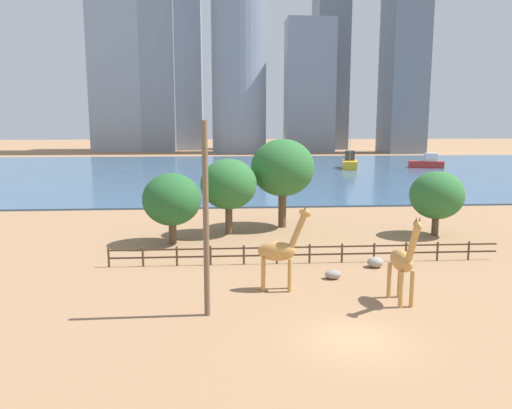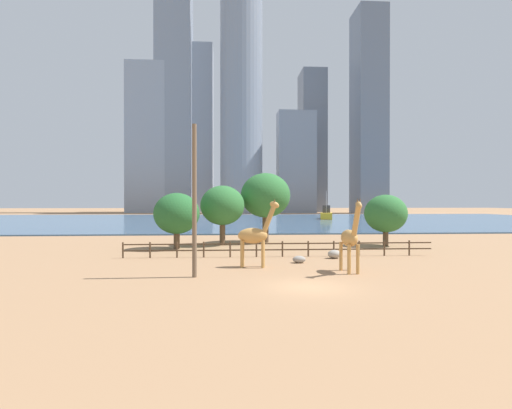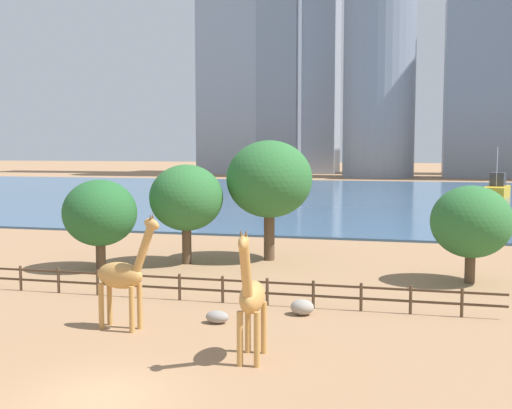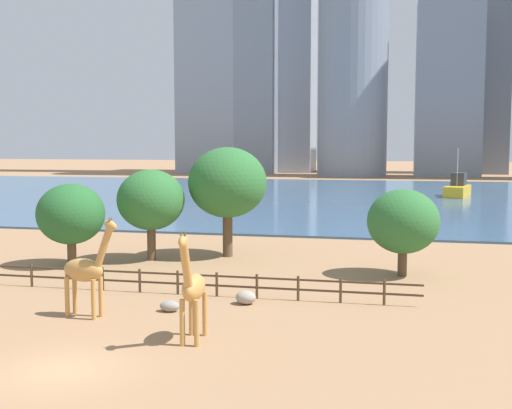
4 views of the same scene
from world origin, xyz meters
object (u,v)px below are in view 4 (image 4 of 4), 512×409
object	(u,v)px
tree_right_tall	(71,214)
boulder_by_pole	(170,306)
tree_left_small	(227,183)
boat_ferry	(458,188)
tree_left_large	(151,200)
tree_center_broad	(403,222)
boulder_near_fence	(246,297)
giraffe_tall	(86,270)
giraffe_companion	(193,288)

from	to	relation	value
tree_right_tall	boulder_by_pole	bearing A→B (deg)	-42.93
tree_left_small	boat_ferry	size ratio (longest dim) A/B	0.93
tree_left_large	tree_center_broad	size ratio (longest dim) A/B	1.18
boulder_near_fence	boulder_by_pole	distance (m)	3.95
tree_left_large	boat_ferry	size ratio (longest dim) A/B	0.75
tree_right_tall	boulder_near_fence	bearing A→B (deg)	-28.65
tree_center_broad	giraffe_tall	bearing A→B (deg)	-138.68
giraffe_tall	boulder_by_pole	bearing A→B (deg)	35.26
boulder_near_fence	boulder_by_pole	size ratio (longest dim) A/B	1.06
giraffe_tall	tree_center_broad	xyz separation A→B (m)	(14.54, 12.78, 1.13)
tree_left_large	giraffe_tall	bearing A→B (deg)	-80.04
tree_left_small	boat_ferry	bearing A→B (deg)	69.68
tree_center_broad	giraffe_companion	bearing A→B (deg)	-118.99
boulder_by_pole	giraffe_tall	bearing A→B (deg)	-152.94
boulder_near_fence	giraffe_tall	bearing A→B (deg)	-149.47
tree_right_tall	boat_ferry	bearing A→B (deg)	64.08
giraffe_tall	boat_ferry	xyz separation A→B (m)	(23.09, 73.30, -0.85)
tree_left_large	tree_right_tall	xyz separation A→B (m)	(-4.41, -3.12, -0.75)
boulder_by_pole	boat_ferry	world-z (taller)	boat_ferry
boulder_near_fence	tree_right_tall	size ratio (longest dim) A/B	0.19
giraffe_tall	boat_ferry	world-z (taller)	boat_ferry
tree_left_large	tree_center_broad	bearing A→B (deg)	-5.96
giraffe_tall	tree_right_tall	xyz separation A→B (m)	(-6.97, 11.45, 1.21)
tree_left_small	boat_ferry	distance (m)	60.05
tree_left_large	boulder_by_pole	bearing A→B (deg)	-64.89
boulder_near_fence	tree_left_small	xyz separation A→B (m)	(-4.45, 13.14, 4.98)
boulder_by_pole	tree_right_tall	distance (m)	14.58
tree_center_broad	boat_ferry	xyz separation A→B (m)	(8.55, 60.51, -1.97)
tree_right_tall	giraffe_tall	bearing A→B (deg)	-58.67
giraffe_companion	tree_center_broad	world-z (taller)	tree_center_broad
tree_left_large	tree_center_broad	distance (m)	17.21
tree_center_broad	tree_left_small	world-z (taller)	tree_left_small
giraffe_companion	tree_right_tall	world-z (taller)	tree_right_tall
tree_right_tall	giraffe_companion	bearing A→B (deg)	-47.12
tree_center_broad	tree_left_large	bearing A→B (deg)	174.04
boulder_near_fence	tree_center_broad	xyz separation A→B (m)	(7.82, 8.82, 3.03)
tree_left_large	tree_left_small	size ratio (longest dim) A/B	0.80
boat_ferry	tree_center_broad	bearing A→B (deg)	5.90
tree_center_broad	tree_left_small	distance (m)	13.15
giraffe_tall	tree_right_tall	bearing A→B (deg)	129.54
giraffe_tall	boulder_near_fence	bearing A→B (deg)	38.74
giraffe_tall	boulder_near_fence	size ratio (longest dim) A/B	4.60
tree_left_small	boulder_near_fence	bearing A→B (deg)	-71.29
giraffe_tall	tree_right_tall	world-z (taller)	tree_right_tall
boulder_by_pole	tree_center_broad	world-z (taller)	tree_center_broad
boulder_near_fence	tree_left_large	xyz separation A→B (m)	(-9.28, 10.60, 3.87)
tree_left_small	giraffe_companion	bearing A→B (deg)	-79.16
tree_left_large	tree_right_tall	world-z (taller)	tree_left_large
giraffe_tall	boulder_by_pole	xyz separation A→B (m)	(3.45, 1.76, -1.98)
giraffe_tall	tree_left_large	world-z (taller)	tree_left_large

